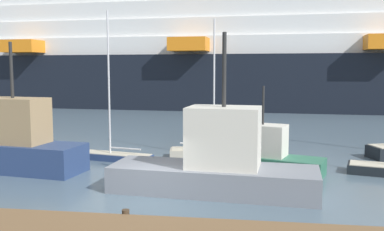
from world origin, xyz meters
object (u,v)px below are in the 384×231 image
(fishing_boat_0, at_px, (217,163))
(channel_buoy_2, at_px, (206,136))
(sailboat_1, at_px, (115,154))
(fishing_boat_2, at_px, (266,155))
(cruise_ship, at_px, (282,54))
(sailboat_3, at_px, (208,151))
(fishing_boat_1, at_px, (10,144))
(channel_buoy_0, at_px, (250,132))

(fishing_boat_0, distance_m, channel_buoy_2, 13.15)
(fishing_boat_0, bearing_deg, sailboat_1, 144.15)
(fishing_boat_2, distance_m, cruise_ship, 37.95)
(sailboat_3, height_order, channel_buoy_2, sailboat_3)
(cruise_ship, bearing_deg, fishing_boat_2, -90.80)
(sailboat_1, bearing_deg, fishing_boat_2, -178.86)
(sailboat_1, distance_m, cruise_ship, 38.10)
(sailboat_3, height_order, cruise_ship, cruise_ship)
(fishing_boat_2, height_order, channel_buoy_2, fishing_boat_2)
(fishing_boat_1, distance_m, fishing_boat_2, 12.83)
(channel_buoy_0, xyz_separation_m, channel_buoy_2, (-3.12, -2.09, 0.02))
(sailboat_1, distance_m, sailboat_3, 5.25)
(cruise_ship, bearing_deg, sailboat_3, -96.44)
(sailboat_3, height_order, fishing_boat_1, sailboat_3)
(sailboat_3, xyz_separation_m, cruise_ship, (6.42, 34.30, 6.68))
(sailboat_1, relative_size, channel_buoy_2, 5.69)
(channel_buoy_0, relative_size, channel_buoy_2, 1.03)
(channel_buoy_2, bearing_deg, fishing_boat_0, -82.01)
(fishing_boat_0, height_order, channel_buoy_0, fishing_boat_0)
(fishing_boat_1, distance_m, channel_buoy_0, 17.40)
(fishing_boat_1, distance_m, channel_buoy_2, 13.76)
(fishing_boat_2, xyz_separation_m, cruise_ship, (3.24, 37.30, 6.19))
(channel_buoy_0, bearing_deg, sailboat_3, -105.96)
(sailboat_3, distance_m, cruise_ship, 35.53)
(fishing_boat_1, xyz_separation_m, channel_buoy_2, (8.82, 10.52, -1.02))
(sailboat_3, bearing_deg, cruise_ship, 71.64)
(sailboat_1, height_order, fishing_boat_1, sailboat_1)
(sailboat_3, relative_size, channel_buoy_2, 5.42)
(fishing_boat_1, xyz_separation_m, fishing_boat_2, (12.75, 1.34, -0.47))
(fishing_boat_0, xyz_separation_m, fishing_boat_1, (-10.64, 2.47, 0.11))
(fishing_boat_0, relative_size, fishing_boat_1, 1.08)
(fishing_boat_1, height_order, fishing_boat_2, fishing_boat_1)
(sailboat_3, distance_m, channel_buoy_2, 6.23)
(fishing_boat_0, relative_size, fishing_boat_2, 1.54)
(sailboat_3, height_order, fishing_boat_0, sailboat_3)
(sailboat_3, height_order, fishing_boat_2, sailboat_3)
(fishing_boat_1, relative_size, channel_buoy_2, 5.60)
(channel_buoy_0, bearing_deg, fishing_boat_0, -94.93)
(sailboat_1, xyz_separation_m, cruise_ship, (11.48, 35.71, 6.67))
(sailboat_1, bearing_deg, channel_buoy_2, -107.47)
(sailboat_1, distance_m, channel_buoy_2, 8.73)
(fishing_boat_1, bearing_deg, fishing_boat_0, -4.69)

